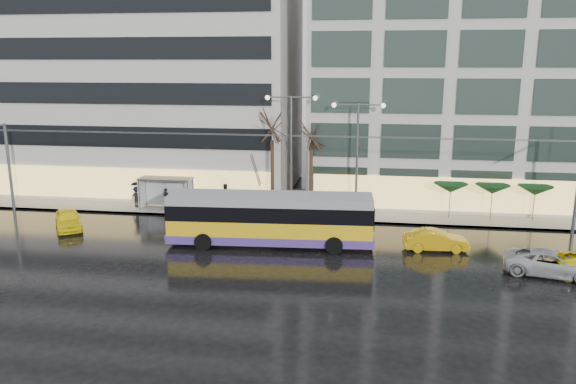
% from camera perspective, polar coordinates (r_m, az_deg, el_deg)
% --- Properties ---
extents(ground, '(140.00, 140.00, 0.00)m').
position_cam_1_polar(ground, '(34.15, -5.60, -6.91)').
color(ground, black).
rests_on(ground, ground).
extents(sidewalk, '(80.00, 10.00, 0.15)m').
position_cam_1_polar(sidewalk, '(46.94, 0.86, -1.14)').
color(sidewalk, gray).
rests_on(sidewalk, ground).
extents(kerb, '(80.00, 0.10, 0.15)m').
position_cam_1_polar(kerb, '(42.21, -0.02, -2.79)').
color(kerb, slate).
rests_on(kerb, ground).
extents(building_left, '(34.00, 14.00, 22.00)m').
position_cam_1_polar(building_left, '(55.50, -17.56, 12.03)').
color(building_left, '#B8B6B0').
rests_on(building_left, sidewalk).
extents(building_right, '(32.00, 14.00, 25.00)m').
position_cam_1_polar(building_right, '(51.31, 21.44, 13.38)').
color(building_right, '#B8B6B0').
rests_on(building_right, sidewalk).
extents(trolleybus, '(13.28, 5.35, 6.10)m').
position_cam_1_polar(trolleybus, '(36.22, -1.81, -2.92)').
color(trolleybus, gold).
rests_on(trolleybus, ground).
extents(catenary, '(42.24, 5.12, 7.00)m').
position_cam_1_polar(catenary, '(40.33, -1.66, 2.55)').
color(catenary, '#595B60').
rests_on(catenary, ground).
extents(bus_shelter, '(4.20, 1.60, 2.51)m').
position_cam_1_polar(bus_shelter, '(45.89, -12.65, 0.62)').
color(bus_shelter, '#595B60').
rests_on(bus_shelter, sidewalk).
extents(street_lamp_near, '(3.96, 0.36, 9.03)m').
position_cam_1_polar(street_lamp_near, '(42.69, 0.32, 5.51)').
color(street_lamp_near, '#595B60').
rests_on(street_lamp_near, sidewalk).
extents(street_lamp_far, '(3.96, 0.36, 8.53)m').
position_cam_1_polar(street_lamp_far, '(42.33, 7.06, 4.97)').
color(street_lamp_far, '#595B60').
rests_on(street_lamp_far, sidewalk).
extents(tree_a, '(3.20, 3.20, 8.40)m').
position_cam_1_polar(tree_a, '(42.99, -1.64, 7.03)').
color(tree_a, black).
rests_on(tree_a, sidewalk).
extents(tree_b, '(3.20, 3.20, 7.70)m').
position_cam_1_polar(tree_b, '(42.85, 2.39, 6.08)').
color(tree_b, black).
rests_on(tree_b, sidewalk).
extents(parasol_a, '(2.50, 2.50, 2.65)m').
position_cam_1_polar(parasol_a, '(43.53, 16.20, 0.39)').
color(parasol_a, '#595B60').
rests_on(parasol_a, sidewalk).
extents(parasol_b, '(2.50, 2.50, 2.65)m').
position_cam_1_polar(parasol_b, '(44.05, 20.06, 0.26)').
color(parasol_b, '#595B60').
rests_on(parasol_b, sidewalk).
extents(parasol_c, '(2.50, 2.50, 2.65)m').
position_cam_1_polar(parasol_c, '(44.76, 23.82, 0.13)').
color(parasol_c, '#595B60').
rests_on(parasol_c, sidewalk).
extents(taxi_a, '(3.69, 4.43, 1.43)m').
position_cam_1_polar(taxi_a, '(42.90, -21.44, -2.58)').
color(taxi_a, '#FFE80D').
rests_on(taxi_a, ground).
extents(taxi_b, '(4.12, 1.71, 1.33)m').
position_cam_1_polar(taxi_b, '(36.70, 14.79, -4.76)').
color(taxi_b, '#D39F0B').
rests_on(taxi_b, ground).
extents(sedan_silver, '(5.46, 3.39, 1.41)m').
position_cam_1_polar(sedan_silver, '(34.79, 25.21, -6.54)').
color(sedan_silver, '#ABABAF').
rests_on(sedan_silver, ground).
extents(pedestrian_a, '(1.18, 1.19, 2.19)m').
position_cam_1_polar(pedestrian_a, '(45.80, -12.29, 0.15)').
color(pedestrian_a, black).
rests_on(pedestrian_a, sidewalk).
extents(pedestrian_b, '(1.18, 1.10, 1.94)m').
position_cam_1_polar(pedestrian_b, '(45.41, -6.42, -0.36)').
color(pedestrian_b, black).
rests_on(pedestrian_b, sidewalk).
extents(pedestrian_c, '(1.27, 1.08, 2.11)m').
position_cam_1_polar(pedestrian_c, '(46.76, -15.13, -0.17)').
color(pedestrian_c, black).
rests_on(pedestrian_c, sidewalk).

